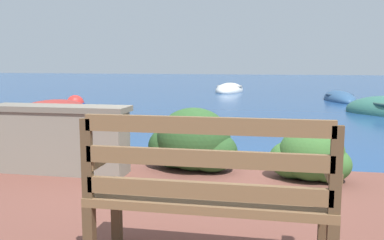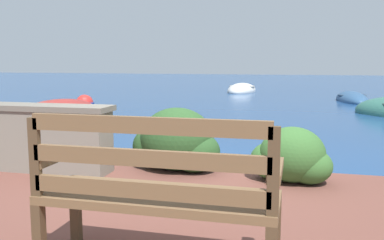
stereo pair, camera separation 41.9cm
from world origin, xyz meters
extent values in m
plane|color=navy|center=(0.00, 0.00, 0.00)|extent=(80.00, 80.00, 0.00)
cube|color=brown|center=(-0.16, -2.27, 0.42)|extent=(0.06, 0.06, 0.40)
cube|color=brown|center=(1.17, -2.27, 0.42)|extent=(0.06, 0.06, 0.40)
cube|color=brown|center=(-0.16, -2.69, 0.42)|extent=(0.06, 0.06, 0.40)
cube|color=brown|center=(0.50, -2.48, 0.65)|extent=(1.39, 0.48, 0.05)
cube|color=brown|center=(0.50, -2.69, 0.75)|extent=(1.32, 0.04, 0.09)
cube|color=brown|center=(0.50, -2.69, 0.93)|extent=(1.32, 0.04, 0.09)
cube|color=brown|center=(0.50, -2.69, 1.10)|extent=(1.32, 0.04, 0.09)
cube|color=brown|center=(-0.16, -2.69, 0.90)|extent=(0.06, 0.04, 0.45)
cube|color=brown|center=(1.17, -2.69, 0.90)|extent=(0.06, 0.04, 0.45)
cube|color=brown|center=(-0.16, -2.48, 0.85)|extent=(0.07, 0.43, 0.05)
cube|color=brown|center=(1.17, -2.48, 0.85)|extent=(0.07, 0.43, 0.05)
cube|color=gray|center=(-1.43, -0.65, 0.56)|extent=(1.48, 0.35, 0.68)
cube|color=#6C655B|center=(-1.43, -0.65, 0.93)|extent=(1.55, 0.39, 0.06)
ellipsoid|color=#2D5628|center=(-1.35, -0.43, 0.53)|extent=(0.73, 0.65, 0.62)
ellipsoid|color=#2D5628|center=(-1.55, -0.37, 0.44)|extent=(0.54, 0.49, 0.44)
ellipsoid|color=#2D5628|center=(-1.17, -0.46, 0.42)|extent=(0.51, 0.46, 0.40)
ellipsoid|color=#284C23|center=(-0.02, -0.27, 0.57)|extent=(0.82, 0.74, 0.70)
ellipsoid|color=#284C23|center=(-0.25, -0.21, 0.47)|extent=(0.62, 0.56, 0.49)
ellipsoid|color=#284C23|center=(0.18, -0.31, 0.45)|extent=(0.58, 0.52, 0.45)
ellipsoid|color=#38662D|center=(1.23, -0.45, 0.50)|extent=(0.66, 0.59, 0.56)
ellipsoid|color=#38662D|center=(1.05, -0.40, 0.42)|extent=(0.49, 0.45, 0.40)
ellipsoid|color=#38662D|center=(1.40, -0.48, 0.40)|extent=(0.46, 0.42, 0.36)
ellipsoid|color=#9E2D28|center=(-5.03, 5.50, 0.05)|extent=(1.73, 2.75, 0.70)
torus|color=brown|center=(-5.03, 5.50, 0.24)|extent=(1.29, 1.29, 0.07)
cube|color=#846647|center=(-4.91, 5.86, 0.21)|extent=(0.80, 0.36, 0.04)
cube|color=#846647|center=(-5.12, 5.19, 0.21)|extent=(0.80, 0.36, 0.04)
ellipsoid|color=#2D517A|center=(3.13, 11.36, 0.05)|extent=(1.24, 2.77, 0.60)
torus|color=#2D4157|center=(3.13, 11.36, 0.21)|extent=(1.07, 1.07, 0.07)
cube|color=#846647|center=(3.08, 11.75, 0.18)|extent=(0.77, 0.21, 0.04)
cube|color=#846647|center=(3.16, 11.02, 0.18)|extent=(0.77, 0.21, 0.04)
ellipsoid|color=silver|center=(-1.27, 14.89, 0.05)|extent=(1.43, 2.74, 0.72)
torus|color=gray|center=(-1.27, 14.89, 0.25)|extent=(1.30, 1.30, 0.07)
cube|color=#846647|center=(-1.23, 15.29, 0.22)|extent=(0.95, 0.21, 0.04)
cube|color=#846647|center=(-1.30, 14.57, 0.22)|extent=(0.95, 0.21, 0.04)
sphere|color=red|center=(-5.29, 7.47, 0.10)|extent=(0.55, 0.55, 0.55)
torus|color=navy|center=(-5.29, 7.47, 0.10)|extent=(0.60, 0.60, 0.07)
camera|label=1|loc=(0.86, -4.86, 1.44)|focal=40.00mm
camera|label=2|loc=(1.27, -4.77, 1.44)|focal=40.00mm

